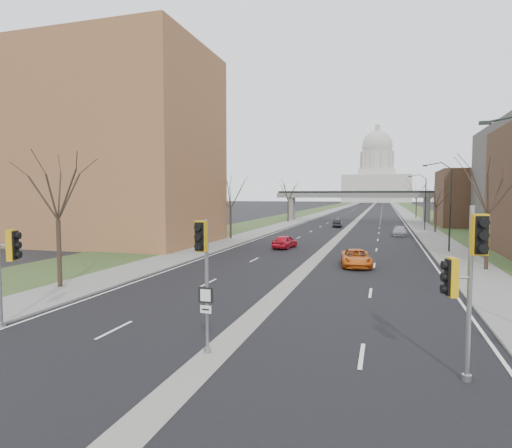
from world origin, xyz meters
The scene contains 26 objects.
ground centered at (0.00, 0.00, 0.00)m, with size 700.00×700.00×0.00m, color black.
road_surface centered at (0.00, 150.00, 0.01)m, with size 20.00×600.00×0.01m, color black.
median_strip centered at (0.00, 150.00, 0.00)m, with size 1.20×600.00×0.02m, color gray.
sidewalk_right centered at (12.00, 150.00, 0.06)m, with size 4.00×600.00×0.12m, color gray.
sidewalk_left centered at (-12.00, 150.00, 0.06)m, with size 4.00×600.00×0.12m, color gray.
grass_verge_right centered at (18.00, 150.00, 0.05)m, with size 8.00×600.00×0.10m, color #2D4821.
grass_verge_left centered at (-18.00, 150.00, 0.05)m, with size 8.00×600.00×0.10m, color #2D4821.
apartment_building centered at (-26.00, 30.00, 11.00)m, with size 25.00×16.00×22.00m, color #94643B.
commercial_block_far centered at (22.00, 70.00, 5.00)m, with size 14.00×14.00×10.00m, color #4C3623.
pedestrian_bridge centered at (0.00, 80.00, 4.84)m, with size 34.00×3.00×6.45m.
capitol centered at (0.00, 320.00, 18.60)m, with size 48.00×42.00×55.75m.
streetlight_mid centered at (10.99, 32.00, 6.95)m, with size 2.61×0.20×8.70m.
streetlight_far centered at (10.99, 58.00, 6.95)m, with size 2.61×0.20×8.70m.
tree_left_a centered at (-13.00, 8.00, 6.64)m, with size 7.20×7.20×9.40m.
tree_left_b centered at (-13.00, 38.00, 6.23)m, with size 6.75×6.75×8.81m.
tree_left_c centered at (-13.00, 72.00, 7.04)m, with size 7.65×7.65×9.99m.
tree_right_a centered at (13.00, 22.00, 6.64)m, with size 7.20×7.20×9.40m.
tree_right_b centered at (13.00, 55.00, 5.82)m, with size 6.30×6.30×8.22m.
tree_right_c centered at (13.00, 95.00, 7.04)m, with size 7.65×7.65×9.99m.
signal_pole_left centered at (-9.52, 0.77, 3.87)m, with size 0.99×1.31×5.92m.
signal_pole_median centered at (-0.30, 0.51, 3.33)m, with size 0.55×0.78×4.78m.
signal_pole_right centered at (8.00, 0.64, 3.49)m, with size 1.12×0.89×5.33m.
car_left_near centered at (-4.31, 30.80, 0.71)m, with size 1.68×4.18×1.42m, color red.
car_left_far centered at (-2.00, 62.11, 0.68)m, with size 1.43×4.10×1.35m, color black.
car_right_near centered at (3.63, 21.17, 0.67)m, with size 2.22×4.82×1.34m, color #CE5D15.
car_right_mid centered at (7.78, 48.58, 0.64)m, with size 1.80×4.42×1.28m, color gray.
Camera 1 is at (5.64, -13.00, 5.64)m, focal length 30.00 mm.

